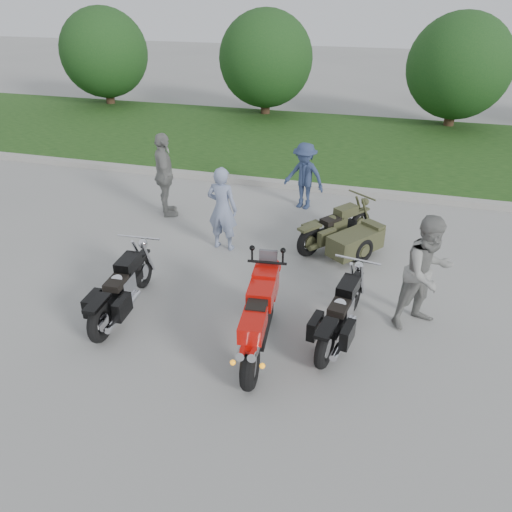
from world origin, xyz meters
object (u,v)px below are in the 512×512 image
(person_back, at_px, (165,175))
(person_grey, at_px, (427,273))
(person_stripe, at_px, (222,209))
(person_denim, at_px, (304,176))
(cruiser_sidecar, at_px, (346,237))
(cruiser_right, at_px, (340,316))
(sportbike_red, at_px, (259,317))
(cruiser_left, at_px, (121,292))

(person_back, bearing_deg, person_grey, -146.20)
(person_stripe, relative_size, person_denim, 1.08)
(cruiser_sidecar, distance_m, person_back, 4.31)
(cruiser_sidecar, height_order, person_grey, person_grey)
(cruiser_right, height_order, person_stripe, person_stripe)
(person_denim, bearing_deg, person_grey, -39.94)
(sportbike_red, distance_m, person_denim, 5.47)
(cruiser_sidecar, height_order, person_back, person_back)
(sportbike_red, bearing_deg, person_stripe, 111.69)
(person_grey, relative_size, person_denim, 1.17)
(cruiser_sidecar, relative_size, person_stripe, 1.11)
(person_stripe, relative_size, person_back, 0.89)
(person_stripe, bearing_deg, person_denim, -109.72)
(cruiser_sidecar, relative_size, person_denim, 1.20)
(person_stripe, distance_m, person_back, 2.17)
(cruiser_left, height_order, cruiser_right, cruiser_left)
(person_grey, bearing_deg, person_denim, 83.62)
(person_back, bearing_deg, person_stripe, -153.77)
(person_grey, bearing_deg, sportbike_red, 171.88)
(sportbike_red, bearing_deg, person_denim, 88.13)
(sportbike_red, height_order, person_grey, person_grey)
(sportbike_red, distance_m, person_grey, 2.65)
(cruiser_right, relative_size, cruiser_sidecar, 1.11)
(cruiser_left, height_order, person_grey, person_grey)
(person_grey, bearing_deg, person_back, 113.91)
(cruiser_right, xyz_separation_m, person_denim, (-1.52, 4.83, 0.37))
(cruiser_left, bearing_deg, person_denim, 65.80)
(cruiser_left, bearing_deg, person_back, 101.01)
(sportbike_red, relative_size, cruiser_left, 1.00)
(sportbike_red, height_order, cruiser_left, sportbike_red)
(cruiser_right, distance_m, person_denim, 5.08)
(cruiser_right, xyz_separation_m, person_stripe, (-2.66, 2.34, 0.44))
(cruiser_right, bearing_deg, person_denim, 116.75)
(person_stripe, xyz_separation_m, person_denim, (1.14, 2.49, -0.07))
(cruiser_left, xyz_separation_m, person_denim, (1.93, 5.15, 0.36))
(cruiser_left, xyz_separation_m, cruiser_sidecar, (3.19, 3.09, -0.06))
(cruiser_sidecar, xyz_separation_m, person_stripe, (-2.40, -0.44, 0.48))
(person_grey, height_order, person_denim, person_grey)
(person_denim, bearing_deg, sportbike_red, -68.74)
(cruiser_left, bearing_deg, person_grey, 9.60)
(cruiser_right, distance_m, person_stripe, 3.57)
(sportbike_red, relative_size, person_back, 1.14)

